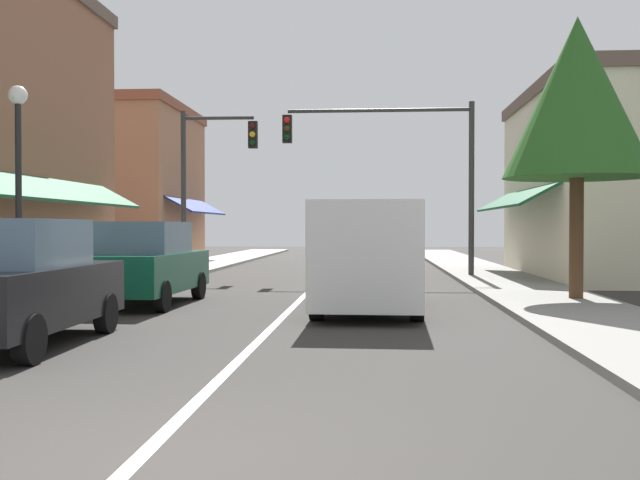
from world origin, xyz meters
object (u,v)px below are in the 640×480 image
object	(u,v)px
street_lamp_left_near	(18,158)
parked_car_second_left	(145,264)
traffic_signal_mast_arm	(404,156)
traffic_signal_left_corner	(207,168)
van_in_lane	(369,253)
tree_right_near	(577,98)
parked_car_nearest_left	(15,284)

from	to	relation	value
street_lamp_left_near	parked_car_second_left	bearing A→B (deg)	42.93
parked_car_second_left	traffic_signal_mast_arm	size ratio (longest dim) A/B	0.67
traffic_signal_mast_arm	traffic_signal_left_corner	distance (m)	6.62
van_in_lane	traffic_signal_left_corner	size ratio (longest dim) A/B	0.93
van_in_lane	street_lamp_left_near	bearing A→B (deg)	-170.05
parked_car_second_left	tree_right_near	xyz separation A→B (m)	(9.22, 0.95, 3.56)
van_in_lane	traffic_signal_mast_arm	distance (m)	9.94
parked_car_second_left	tree_right_near	size ratio (longest dim) A/B	0.67
traffic_signal_mast_arm	parked_car_second_left	bearing A→B (deg)	-123.67
parked_car_nearest_left	street_lamp_left_near	world-z (taller)	street_lamp_left_near
parked_car_second_left	tree_right_near	world-z (taller)	tree_right_near
parked_car_nearest_left	traffic_signal_mast_arm	world-z (taller)	traffic_signal_mast_arm
traffic_signal_mast_arm	tree_right_near	xyz separation A→B (m)	(3.42, -7.76, 0.48)
parked_car_second_left	traffic_signal_left_corner	xyz separation A→B (m)	(-0.78, 9.39, 2.78)
street_lamp_left_near	tree_right_near	bearing A→B (deg)	13.73
street_lamp_left_near	tree_right_near	xyz separation A→B (m)	(11.13, 2.72, 1.47)
parked_car_nearest_left	parked_car_second_left	size ratio (longest dim) A/B	1.00
traffic_signal_left_corner	street_lamp_left_near	xyz separation A→B (m)	(-1.12, -11.16, -0.69)
traffic_signal_mast_arm	tree_right_near	world-z (taller)	tree_right_near
traffic_signal_left_corner	tree_right_near	xyz separation A→B (m)	(10.00, -8.44, 0.78)
traffic_signal_mast_arm	tree_right_near	bearing A→B (deg)	-66.20
van_in_lane	street_lamp_left_near	size ratio (longest dim) A/B	1.20
parked_car_second_left	street_lamp_left_near	bearing A→B (deg)	-135.58
traffic_signal_mast_arm	van_in_lane	bearing A→B (deg)	-96.23
parked_car_nearest_left	traffic_signal_mast_arm	bearing A→B (deg)	66.49
van_in_lane	traffic_signal_left_corner	world-z (taller)	traffic_signal_left_corner
parked_car_second_left	tree_right_near	distance (m)	9.93
tree_right_near	street_lamp_left_near	bearing A→B (deg)	-166.27
parked_car_second_left	street_lamp_left_near	size ratio (longest dim) A/B	0.95
van_in_lane	tree_right_near	distance (m)	5.80
van_in_lane	tree_right_near	bearing A→B (deg)	22.50
parked_car_nearest_left	street_lamp_left_near	size ratio (longest dim) A/B	0.95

